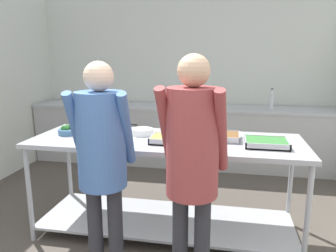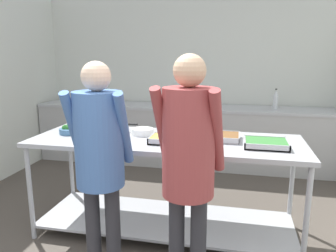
# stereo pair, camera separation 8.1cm
# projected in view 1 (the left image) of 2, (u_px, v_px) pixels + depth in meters

# --- Properties ---
(wall_rear) EXTENTS (4.85, 0.06, 2.65)m
(wall_rear) POSITION_uv_depth(u_px,v_px,m) (186.00, 78.00, 5.29)
(wall_rear) COLOR silver
(wall_rear) RESTS_ON ground_plane
(back_counter) EXTENTS (4.69, 0.65, 0.92)m
(back_counter) POSITION_uv_depth(u_px,v_px,m) (183.00, 135.00, 5.12)
(back_counter) COLOR #A8A8A8
(back_counter) RESTS_ON ground_plane
(serving_counter) EXTENTS (2.48, 0.86, 0.94)m
(serving_counter) POSITION_uv_depth(u_px,v_px,m) (166.00, 170.00, 3.08)
(serving_counter) COLOR #ADAFB5
(serving_counter) RESTS_ON ground_plane
(broccoli_bowl) EXTENTS (0.19, 0.19, 0.09)m
(broccoli_bowl) POSITION_uv_depth(u_px,v_px,m) (68.00, 131.00, 3.18)
(broccoli_bowl) COLOR #3D668C
(broccoli_bowl) RESTS_ON serving_counter
(sauce_pan) EXTENTS (0.43, 0.29, 0.09)m
(sauce_pan) POSITION_uv_depth(u_px,v_px,m) (110.00, 126.00, 3.31)
(sauce_pan) COLOR #ADAFB5
(sauce_pan) RESTS_ON serving_counter
(plate_stack) EXTENTS (0.22, 0.22, 0.06)m
(plate_stack) POSITION_uv_depth(u_px,v_px,m) (142.00, 132.00, 3.17)
(plate_stack) COLOR white
(plate_stack) RESTS_ON serving_counter
(serving_tray_greens) EXTENTS (0.38, 0.26, 0.05)m
(serving_tray_greens) POSITION_uv_depth(u_px,v_px,m) (172.00, 140.00, 2.89)
(serving_tray_greens) COLOR #ADAFB5
(serving_tray_greens) RESTS_ON serving_counter
(serving_tray_roast) EXTENTS (0.36, 0.30, 0.05)m
(serving_tray_roast) POSITION_uv_depth(u_px,v_px,m) (220.00, 137.00, 2.99)
(serving_tray_roast) COLOR #ADAFB5
(serving_tray_roast) RESTS_ON serving_counter
(serving_tray_vegetables) EXTENTS (0.36, 0.30, 0.05)m
(serving_tray_vegetables) POSITION_uv_depth(u_px,v_px,m) (266.00, 143.00, 2.78)
(serving_tray_vegetables) COLOR #ADAFB5
(serving_tray_vegetables) RESTS_ON serving_counter
(guest_serving_left) EXTENTS (0.47, 0.35, 1.66)m
(guest_serving_left) POSITION_uv_depth(u_px,v_px,m) (102.00, 150.00, 2.36)
(guest_serving_left) COLOR #2D2D33
(guest_serving_left) RESTS_ON ground_plane
(guest_serving_right) EXTENTS (0.47, 0.37, 1.70)m
(guest_serving_right) POSITION_uv_depth(u_px,v_px,m) (192.00, 154.00, 2.14)
(guest_serving_right) COLOR #2D2D33
(guest_serving_right) RESTS_ON ground_plane
(water_bottle) EXTENTS (0.07, 0.07, 0.30)m
(water_bottle) POSITION_uv_depth(u_px,v_px,m) (271.00, 99.00, 4.75)
(water_bottle) COLOR silver
(water_bottle) RESTS_ON back_counter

